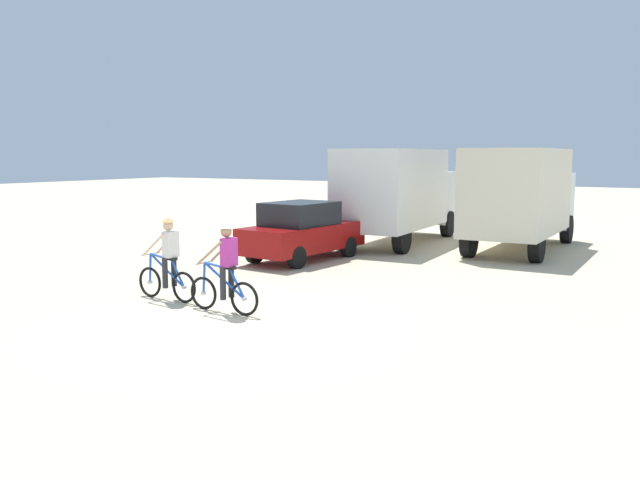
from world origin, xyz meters
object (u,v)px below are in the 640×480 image
(box_truck_cream_rv, at_px, (522,194))
(cyclist_orange_shirt, at_px, (168,262))
(box_truck_white_box, at_px, (398,191))
(cyclist_cowboy_hat, at_px, (225,271))
(sedan_parked, at_px, (302,231))

(box_truck_cream_rv, xyz_separation_m, cyclist_orange_shirt, (-4.76, -11.47, -1.03))
(box_truck_white_box, bearing_deg, cyclist_orange_shirt, -92.88)
(box_truck_white_box, distance_m, cyclist_cowboy_hat, 11.38)
(sedan_parked, height_order, cyclist_cowboy_hat, cyclist_cowboy_hat)
(box_truck_cream_rv, relative_size, cyclist_orange_shirt, 3.71)
(box_truck_white_box, distance_m, box_truck_cream_rv, 4.23)
(box_truck_cream_rv, distance_m, cyclist_orange_shirt, 12.46)
(cyclist_orange_shirt, relative_size, cyclist_cowboy_hat, 1.00)
(sedan_parked, bearing_deg, box_truck_cream_rv, 46.39)
(box_truck_cream_rv, distance_m, sedan_parked, 7.53)
(box_truck_cream_rv, bearing_deg, cyclist_cowboy_hat, -104.25)
(cyclist_cowboy_hat, bearing_deg, cyclist_orange_shirt, 171.89)
(box_truck_white_box, relative_size, cyclist_orange_shirt, 3.76)
(box_truck_cream_rv, height_order, cyclist_cowboy_hat, box_truck_cream_rv)
(box_truck_white_box, bearing_deg, box_truck_cream_rv, 6.21)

